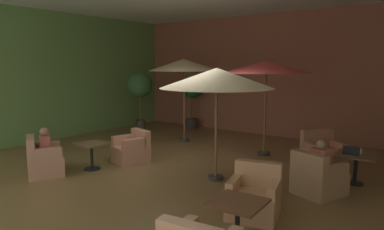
% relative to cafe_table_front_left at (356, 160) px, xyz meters
% --- Properties ---
extents(ground_plane, '(10.73, 9.99, 0.02)m').
position_rel_cafe_table_front_left_xyz_m(ground_plane, '(-3.44, -1.39, -0.51)').
color(ground_plane, brown).
extents(wall_back_brick, '(10.73, 0.08, 4.05)m').
position_rel_cafe_table_front_left_xyz_m(wall_back_brick, '(-3.44, 3.56, 1.53)').
color(wall_back_brick, '#92513F').
rests_on(wall_back_brick, ground_plane).
extents(wall_left_accent, '(0.08, 9.99, 4.05)m').
position_rel_cafe_table_front_left_xyz_m(wall_left_accent, '(-8.76, -1.39, 1.53)').
color(wall_left_accent, '#638D4A').
rests_on(wall_left_accent, ground_plane).
extents(cafe_table_front_left, '(0.80, 0.80, 0.61)m').
position_rel_cafe_table_front_left_xyz_m(cafe_table_front_left, '(0.00, 0.00, 0.00)').
color(cafe_table_front_left, black).
rests_on(cafe_table_front_left, ground_plane).
extents(armchair_front_left_north, '(1.08, 1.08, 0.85)m').
position_rel_cafe_table_front_left_xyz_m(armchair_front_left_north, '(-0.87, 0.74, -0.19)').
color(armchair_front_left_north, '#B87659').
rests_on(armchair_front_left_north, ground_plane).
extents(armchair_front_left_east, '(0.96, 1.00, 0.83)m').
position_rel_cafe_table_front_left_xyz_m(armchair_front_left_east, '(-0.41, -1.06, -0.19)').
color(armchair_front_left_east, tan).
rests_on(armchair_front_left_east, ground_plane).
extents(cafe_table_front_right, '(0.64, 0.64, 0.61)m').
position_rel_cafe_table_front_left_xyz_m(cafe_table_front_right, '(-5.05, -2.56, -0.05)').
color(cafe_table_front_right, black).
rests_on(cafe_table_front_right, ground_plane).
extents(armchair_front_right_north, '(1.02, 1.00, 0.86)m').
position_rel_cafe_table_front_left_xyz_m(armchair_front_right_north, '(-5.54, -3.45, -0.17)').
color(armchair_front_right_north, tan).
rests_on(armchair_front_right_north, ground_plane).
extents(armchair_front_right_east, '(0.89, 0.92, 0.79)m').
position_rel_cafe_table_front_left_xyz_m(armchair_front_right_east, '(-4.77, -1.59, -0.19)').
color(armchair_front_right_east, tan).
rests_on(armchair_front_right_east, ground_plane).
extents(cafe_table_mid_center, '(0.71, 0.71, 0.61)m').
position_rel_cafe_table_front_left_xyz_m(cafe_table_mid_center, '(-0.67, -3.57, -0.03)').
color(cafe_table_mid_center, black).
rests_on(cafe_table_mid_center, ground_plane).
extents(armchair_mid_center_east, '(0.92, 0.91, 0.82)m').
position_rel_cafe_table_front_left_xyz_m(armchair_mid_center_east, '(-0.93, -2.58, -0.20)').
color(armchair_mid_center_east, tan).
rests_on(armchair_mid_center_east, ground_plane).
extents(patio_umbrella_tall_red, '(2.21, 2.21, 2.57)m').
position_rel_cafe_table_front_left_xyz_m(patio_umbrella_tall_red, '(-5.23, 1.09, 1.87)').
color(patio_umbrella_tall_red, '#2D2D2D').
rests_on(patio_umbrella_tall_red, ground_plane).
extents(patio_umbrella_center_beige, '(2.31, 2.31, 2.32)m').
position_rel_cafe_table_front_left_xyz_m(patio_umbrella_center_beige, '(-2.38, -1.47, 1.61)').
color(patio_umbrella_center_beige, '#2D2D2D').
rests_on(patio_umbrella_center_beige, ground_plane).
extents(patio_umbrella_near_wall, '(2.30, 2.30, 2.49)m').
position_rel_cafe_table_front_left_xyz_m(patio_umbrella_near_wall, '(-2.47, 1.00, 1.81)').
color(patio_umbrella_near_wall, '#2D2D2D').
rests_on(patio_umbrella_near_wall, ground_plane).
extents(potted_tree_left_corner, '(0.83, 0.83, 1.97)m').
position_rel_cafe_table_front_left_xyz_m(potted_tree_left_corner, '(-6.44, 3.07, 0.91)').
color(potted_tree_left_corner, '#36302E').
rests_on(potted_tree_left_corner, ground_plane).
extents(potted_tree_mid_right, '(0.88, 0.88, 2.12)m').
position_rel_cafe_table_front_left_xyz_m(potted_tree_mid_right, '(-7.41, 1.35, 1.09)').
color(potted_tree_mid_right, '#3D3634').
rests_on(potted_tree_mid_right, ground_plane).
extents(patron_blue_shirt, '(0.44, 0.37, 0.61)m').
position_rel_cafe_table_front_left_xyz_m(patron_blue_shirt, '(-5.52, -3.41, 0.20)').
color(patron_blue_shirt, '#AF5346').
rests_on(patron_blue_shirt, ground_plane).
extents(patron_by_window, '(0.39, 0.32, 0.62)m').
position_rel_cafe_table_front_left_xyz_m(patron_by_window, '(-0.40, -1.02, 0.19)').
color(patron_by_window, '#B15345').
rests_on(patron_by_window, ground_plane).
extents(iced_drink_cup, '(0.08, 0.08, 0.11)m').
position_rel_cafe_table_front_left_xyz_m(iced_drink_cup, '(0.05, 0.08, 0.17)').
color(iced_drink_cup, white).
rests_on(iced_drink_cup, cafe_table_front_left).
extents(open_laptop, '(0.33, 0.26, 0.20)m').
position_rel_cafe_table_front_left_xyz_m(open_laptop, '(-0.06, -0.16, 0.17)').
color(open_laptop, '#9EA0A5').
rests_on(open_laptop, cafe_table_front_left).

